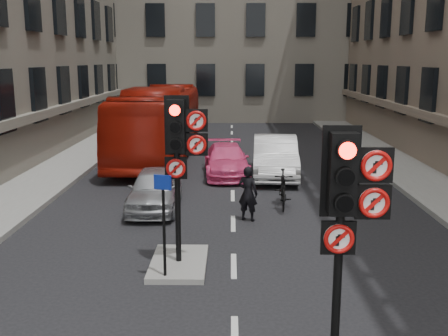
{
  "coord_description": "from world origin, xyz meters",
  "views": [
    {
      "loc": [
        -0.08,
        -5.75,
        4.43
      ],
      "look_at": [
        -0.19,
        3.02,
        2.6
      ],
      "focal_mm": 42.0,
      "sensor_mm": 36.0,
      "label": 1
    }
  ],
  "objects_px": {
    "motorcyclist": "(248,194)",
    "car_white": "(275,157)",
    "car_pink": "(227,160)",
    "bus_red": "(159,123)",
    "motorcycle": "(283,189)",
    "car_silver": "(155,189)",
    "info_sign": "(163,211)",
    "signal_near": "(348,201)",
    "signal_far": "(181,144)"
  },
  "relations": [
    {
      "from": "signal_near",
      "to": "car_white",
      "type": "height_order",
      "value": "signal_near"
    },
    {
      "from": "signal_far",
      "to": "motorcyclist",
      "type": "relative_size",
      "value": 2.31
    },
    {
      "from": "motorcycle",
      "to": "signal_near",
      "type": "bearing_deg",
      "value": -86.84
    },
    {
      "from": "signal_near",
      "to": "motorcyclist",
      "type": "xyz_separation_m",
      "value": [
        -1.08,
        7.32,
        -1.81
      ]
    },
    {
      "from": "car_white",
      "to": "info_sign",
      "type": "xyz_separation_m",
      "value": [
        -3.03,
        -9.76,
        0.71
      ]
    },
    {
      "from": "car_white",
      "to": "car_pink",
      "type": "height_order",
      "value": "car_white"
    },
    {
      "from": "car_pink",
      "to": "info_sign",
      "type": "xyz_separation_m",
      "value": [
        -1.17,
        -9.94,
        0.89
      ]
    },
    {
      "from": "info_sign",
      "to": "bus_red",
      "type": "bearing_deg",
      "value": 116.3
    },
    {
      "from": "signal_near",
      "to": "car_pink",
      "type": "bearing_deg",
      "value": 97.45
    },
    {
      "from": "motorcycle",
      "to": "car_pink",
      "type": "bearing_deg",
      "value": 114.95
    },
    {
      "from": "car_silver",
      "to": "info_sign",
      "type": "height_order",
      "value": "info_sign"
    },
    {
      "from": "signal_near",
      "to": "car_pink",
      "type": "xyz_separation_m",
      "value": [
        -1.72,
        13.13,
        -1.99
      ]
    },
    {
      "from": "signal_near",
      "to": "info_sign",
      "type": "bearing_deg",
      "value": 132.14
    },
    {
      "from": "signal_near",
      "to": "info_sign",
      "type": "xyz_separation_m",
      "value": [
        -2.89,
        3.19,
        -1.11
      ]
    },
    {
      "from": "signal_near",
      "to": "signal_far",
      "type": "height_order",
      "value": "signal_far"
    },
    {
      "from": "car_white",
      "to": "info_sign",
      "type": "distance_m",
      "value": 10.24
    },
    {
      "from": "signal_far",
      "to": "info_sign",
      "type": "relative_size",
      "value": 1.7
    },
    {
      "from": "info_sign",
      "to": "signal_far",
      "type": "bearing_deg",
      "value": 88.92
    },
    {
      "from": "info_sign",
      "to": "car_white",
      "type": "bearing_deg",
      "value": 91.09
    },
    {
      "from": "signal_far",
      "to": "bus_red",
      "type": "relative_size",
      "value": 0.31
    },
    {
      "from": "signal_near",
      "to": "signal_far",
      "type": "distance_m",
      "value": 4.77
    },
    {
      "from": "bus_red",
      "to": "motorcyclist",
      "type": "xyz_separation_m",
      "value": [
        3.72,
        -9.55,
        -0.83
      ]
    },
    {
      "from": "car_white",
      "to": "bus_red",
      "type": "distance_m",
      "value": 6.36
    },
    {
      "from": "signal_far",
      "to": "motorcyclist",
      "type": "distance_m",
      "value": 4.13
    },
    {
      "from": "signal_near",
      "to": "info_sign",
      "type": "relative_size",
      "value": 1.7
    },
    {
      "from": "signal_near",
      "to": "bus_red",
      "type": "xyz_separation_m",
      "value": [
        -4.8,
        16.87,
        -0.98
      ]
    },
    {
      "from": "car_white",
      "to": "car_silver",
      "type": "bearing_deg",
      "value": -128.53
    },
    {
      "from": "signal_far",
      "to": "info_sign",
      "type": "height_order",
      "value": "signal_far"
    },
    {
      "from": "bus_red",
      "to": "info_sign",
      "type": "height_order",
      "value": "bus_red"
    },
    {
      "from": "motorcyclist",
      "to": "car_white",
      "type": "bearing_deg",
      "value": -80.44
    },
    {
      "from": "signal_near",
      "to": "car_white",
      "type": "distance_m",
      "value": 13.08
    },
    {
      "from": "signal_near",
      "to": "motorcycle",
      "type": "distance_m",
      "value": 8.93
    },
    {
      "from": "bus_red",
      "to": "signal_near",
      "type": "bearing_deg",
      "value": -73.24
    },
    {
      "from": "info_sign",
      "to": "motorcycle",
      "type": "bearing_deg",
      "value": 80.43
    },
    {
      "from": "car_silver",
      "to": "car_pink",
      "type": "xyz_separation_m",
      "value": [
        2.12,
        4.67,
        -0.02
      ]
    },
    {
      "from": "car_pink",
      "to": "motorcyclist",
      "type": "bearing_deg",
      "value": -87.57
    },
    {
      "from": "signal_near",
      "to": "signal_far",
      "type": "relative_size",
      "value": 1.0
    },
    {
      "from": "signal_far",
      "to": "motorcycle",
      "type": "xyz_separation_m",
      "value": [
        2.63,
        4.7,
        -2.14
      ]
    },
    {
      "from": "motorcyclist",
      "to": "signal_near",
      "type": "bearing_deg",
      "value": 120.2
    },
    {
      "from": "bus_red",
      "to": "motorcyclist",
      "type": "height_order",
      "value": "bus_red"
    },
    {
      "from": "signal_far",
      "to": "motorcyclist",
      "type": "bearing_deg",
      "value": 65.37
    },
    {
      "from": "car_pink",
      "to": "signal_near",
      "type": "bearing_deg",
      "value": -86.41
    },
    {
      "from": "car_white",
      "to": "bus_red",
      "type": "xyz_separation_m",
      "value": [
        -4.94,
        3.92,
        0.83
      ]
    },
    {
      "from": "signal_far",
      "to": "motorcycle",
      "type": "distance_m",
      "value": 5.8
    },
    {
      "from": "bus_red",
      "to": "motorcycle",
      "type": "distance_m",
      "value": 9.55
    },
    {
      "from": "car_white",
      "to": "motorcycle",
      "type": "xyz_separation_m",
      "value": [
        -0.11,
        -4.25,
        -0.21
      ]
    },
    {
      "from": "car_white",
      "to": "signal_far",
      "type": "bearing_deg",
      "value": -104.06
    },
    {
      "from": "signal_near",
      "to": "signal_far",
      "type": "xyz_separation_m",
      "value": [
        -2.6,
        4.0,
        0.12
      ]
    },
    {
      "from": "motorcyclist",
      "to": "signal_far",
      "type": "bearing_deg",
      "value": 87.2
    },
    {
      "from": "car_silver",
      "to": "info_sign",
      "type": "xyz_separation_m",
      "value": [
        0.95,
        -5.27,
        0.86
      ]
    }
  ]
}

